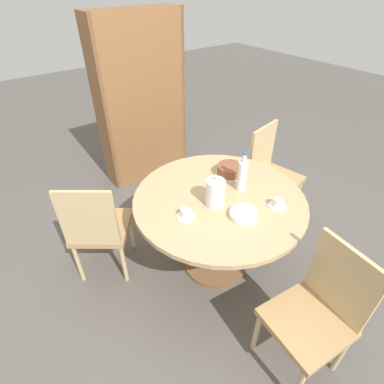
{
  "coord_description": "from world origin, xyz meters",
  "views": [
    {
      "loc": [
        -1.2,
        -1.26,
        2.06
      ],
      "look_at": [
        0.0,
        0.33,
        0.58
      ],
      "focal_mm": 28.0,
      "sensor_mm": 36.0,
      "label": 1
    }
  ],
  "objects": [
    {
      "name": "ground_plane",
      "position": [
        0.0,
        0.0,
        0.0
      ],
      "size": [
        14.0,
        14.0,
        0.0
      ],
      "primitive_type": "plane",
      "color": "#56514C"
    },
    {
      "name": "dining_table",
      "position": [
        0.0,
        0.0,
        0.56
      ],
      "size": [
        1.26,
        1.26,
        0.72
      ],
      "color": "brown",
      "rests_on": "ground_plane"
    },
    {
      "name": "chair_a",
      "position": [
        -0.05,
        -0.92,
        0.48
      ],
      "size": [
        0.47,
        0.47,
        0.92
      ],
      "rotation": [
        0.0,
        0.0,
        4.59
      ],
      "color": "tan",
      "rests_on": "ground_plane"
    },
    {
      "name": "chair_b",
      "position": [
        0.89,
        0.23,
        0.48
      ],
      "size": [
        0.49,
        0.49,
        0.92
      ],
      "rotation": [
        0.0,
        0.0,
        6.46
      ],
      "color": "tan",
      "rests_on": "ground_plane"
    },
    {
      "name": "chair_c",
      "position": [
        -0.77,
        0.51,
        0.48
      ],
      "size": [
        0.59,
        0.59,
        0.92
      ],
      "rotation": [
        0.0,
        0.0,
        8.77
      ],
      "color": "tan",
      "rests_on": "ground_plane"
    },
    {
      "name": "bookshelf",
      "position": [
        0.31,
        1.64,
        0.86
      ],
      "size": [
        0.98,
        0.28,
        1.78
      ],
      "rotation": [
        0.0,
        0.0,
        3.14
      ],
      "color": "brown",
      "rests_on": "ground_plane"
    },
    {
      "name": "coffee_pot",
      "position": [
        -0.08,
        -0.03,
        0.83
      ],
      "size": [
        0.13,
        0.13,
        0.24
      ],
      "color": "silver",
      "rests_on": "dining_table"
    },
    {
      "name": "water_bottle",
      "position": [
        0.2,
        -0.02,
        0.85
      ],
      "size": [
        0.07,
        0.07,
        0.32
      ],
      "color": "silver",
      "rests_on": "dining_table"
    },
    {
      "name": "cake_main",
      "position": [
        0.27,
        0.18,
        0.76
      ],
      "size": [
        0.23,
        0.23,
        0.08
      ],
      "color": "silver",
      "rests_on": "dining_table"
    },
    {
      "name": "cup_a",
      "position": [
        0.25,
        -0.32,
        0.75
      ],
      "size": [
        0.12,
        0.12,
        0.07
      ],
      "color": "white",
      "rests_on": "dining_table"
    },
    {
      "name": "cup_b",
      "position": [
        -0.32,
        -0.02,
        0.75
      ],
      "size": [
        0.12,
        0.12,
        0.07
      ],
      "color": "white",
      "rests_on": "dining_table"
    },
    {
      "name": "plate_stack",
      "position": [
        -0.01,
        -0.26,
        0.74
      ],
      "size": [
        0.19,
        0.19,
        0.04
      ],
      "color": "white",
      "rests_on": "dining_table"
    }
  ]
}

